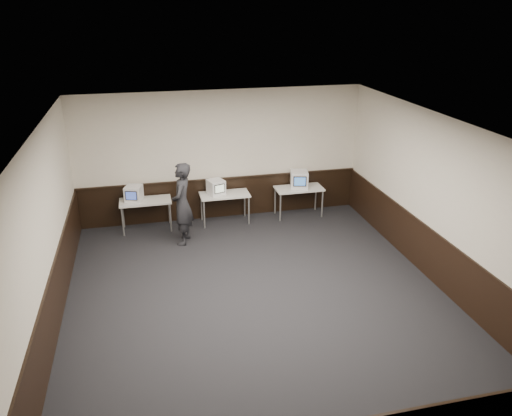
{
  "coord_description": "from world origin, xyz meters",
  "views": [
    {
      "loc": [
        -1.83,
        -7.64,
        5.07
      ],
      "look_at": [
        0.32,
        1.6,
        1.15
      ],
      "focal_mm": 35.0,
      "sensor_mm": 36.0,
      "label": 1
    }
  ],
  "objects_px": {
    "desk_left": "(145,203)",
    "emac_left": "(134,194)",
    "emac_right": "(299,179)",
    "emac_center": "(216,187)",
    "desk_center": "(225,197)",
    "person": "(182,204)",
    "desk_right": "(299,190)"
  },
  "relations": [
    {
      "from": "desk_center",
      "to": "emac_left",
      "type": "bearing_deg",
      "value": 179.44
    },
    {
      "from": "desk_center",
      "to": "person",
      "type": "bearing_deg",
      "value": -140.8
    },
    {
      "from": "desk_center",
      "to": "emac_right",
      "type": "bearing_deg",
      "value": 0.85
    },
    {
      "from": "desk_center",
      "to": "emac_right",
      "type": "height_order",
      "value": "emac_right"
    },
    {
      "from": "desk_center",
      "to": "person",
      "type": "height_order",
      "value": "person"
    },
    {
      "from": "desk_center",
      "to": "desk_right",
      "type": "xyz_separation_m",
      "value": [
        1.9,
        0.0,
        0.0
      ]
    },
    {
      "from": "desk_center",
      "to": "emac_center",
      "type": "distance_m",
      "value": 0.32
    },
    {
      "from": "desk_left",
      "to": "emac_right",
      "type": "distance_m",
      "value": 3.82
    },
    {
      "from": "desk_left",
      "to": "emac_left",
      "type": "height_order",
      "value": "emac_left"
    },
    {
      "from": "desk_left",
      "to": "person",
      "type": "height_order",
      "value": "person"
    },
    {
      "from": "person",
      "to": "desk_center",
      "type": "bearing_deg",
      "value": 146.84
    },
    {
      "from": "desk_center",
      "to": "emac_right",
      "type": "relative_size",
      "value": 2.24
    },
    {
      "from": "desk_left",
      "to": "desk_center",
      "type": "relative_size",
      "value": 1.0
    },
    {
      "from": "desk_left",
      "to": "person",
      "type": "xyz_separation_m",
      "value": [
        0.8,
        -0.9,
        0.26
      ]
    },
    {
      "from": "emac_center",
      "to": "emac_right",
      "type": "distance_m",
      "value": 2.11
    },
    {
      "from": "desk_left",
      "to": "desk_right",
      "type": "relative_size",
      "value": 1.0
    },
    {
      "from": "emac_right",
      "to": "emac_left",
      "type": "bearing_deg",
      "value": -166.66
    },
    {
      "from": "desk_right",
      "to": "emac_left",
      "type": "relative_size",
      "value": 2.5
    },
    {
      "from": "desk_left",
      "to": "emac_right",
      "type": "height_order",
      "value": "emac_right"
    },
    {
      "from": "emac_center",
      "to": "desk_right",
      "type": "bearing_deg",
      "value": -19.04
    },
    {
      "from": "desk_right",
      "to": "desk_left",
      "type": "bearing_deg",
      "value": 180.0
    },
    {
      "from": "desk_left",
      "to": "desk_center",
      "type": "height_order",
      "value": "same"
    },
    {
      "from": "desk_left",
      "to": "emac_right",
      "type": "bearing_deg",
      "value": 0.42
    },
    {
      "from": "desk_center",
      "to": "person",
      "type": "distance_m",
      "value": 1.45
    },
    {
      "from": "emac_right",
      "to": "person",
      "type": "distance_m",
      "value": 3.15
    },
    {
      "from": "desk_left",
      "to": "person",
      "type": "relative_size",
      "value": 0.64
    },
    {
      "from": "desk_center",
      "to": "emac_center",
      "type": "bearing_deg",
      "value": 173.34
    },
    {
      "from": "desk_left",
      "to": "emac_right",
      "type": "relative_size",
      "value": 2.24
    },
    {
      "from": "desk_left",
      "to": "emac_center",
      "type": "xyz_separation_m",
      "value": [
        1.7,
        0.02,
        0.25
      ]
    },
    {
      "from": "emac_center",
      "to": "person",
      "type": "bearing_deg",
      "value": -152.7
    },
    {
      "from": "emac_left",
      "to": "emac_center",
      "type": "xyz_separation_m",
      "value": [
        1.95,
        0.0,
        -0.0
      ]
    },
    {
      "from": "emac_left",
      "to": "emac_center",
      "type": "relative_size",
      "value": 1.01
    }
  ]
}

